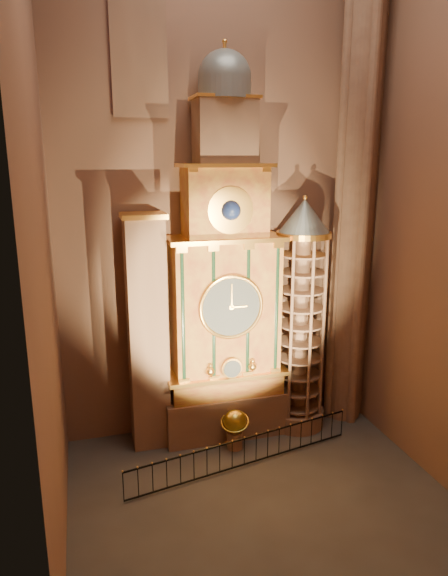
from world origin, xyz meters
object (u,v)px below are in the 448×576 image
object	(u,v)px
astronomical_clock	(225,292)
celestial_globe	(235,426)
iron_railing	(244,452)
portrait_tower	(148,333)
stair_turret	(300,319)

from	to	relation	value
astronomical_clock	celestial_globe	xyz separation A→B (m)	(0.03, -1.49, -5.61)
celestial_globe	iron_railing	size ratio (longest dim) A/B	0.18
portrait_tower	celestial_globe	distance (m)	5.54
astronomical_clock	iron_railing	xyz separation A→B (m)	(-0.01, -2.95, -6.00)
stair_turret	celestial_globe	xyz separation A→B (m)	(-3.47, -1.22, -4.20)
iron_railing	astronomical_clock	bearing A→B (deg)	89.84
iron_railing	stair_turret	bearing A→B (deg)	37.43
celestial_globe	iron_railing	bearing A→B (deg)	-91.51
portrait_tower	iron_railing	distance (m)	6.35
astronomical_clock	portrait_tower	distance (m)	3.73
astronomical_clock	celestial_globe	bearing A→B (deg)	-88.84
stair_turret	celestial_globe	bearing A→B (deg)	-160.60
astronomical_clock	celestial_globe	size ratio (longest dim) A/B	9.34
stair_turret	celestial_globe	distance (m)	5.58
astronomical_clock	portrait_tower	world-z (taller)	astronomical_clock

